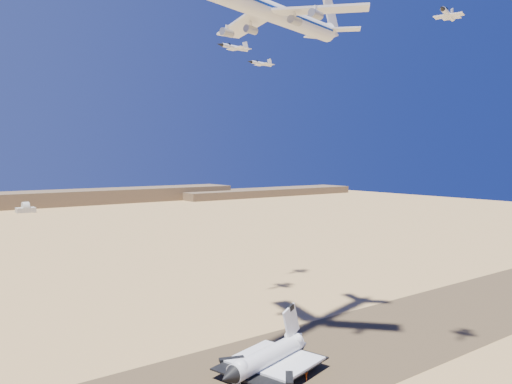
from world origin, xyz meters
TOP-DOWN VIEW (x-y plane):
  - ground at (0.00, 0.00)m, footprint 1200.00×1200.00m
  - runway at (0.00, 0.00)m, footprint 600.00×50.00m
  - ridgeline at (65.32, 527.31)m, footprint 960.00×90.00m
  - shuttle at (2.79, -0.90)m, footprint 35.48×27.56m
  - carrier_747 at (13.78, 11.51)m, footprint 72.44×54.31m
  - crew_a at (9.08, -9.96)m, footprint 0.51×0.69m
  - crew_b at (10.48, -8.29)m, footprint 0.80×1.00m
  - crew_c at (11.12, -7.87)m, footprint 1.00×1.08m
  - chase_jet_a at (43.05, -27.21)m, footprint 13.87×8.17m
  - chase_jet_c at (32.20, 58.20)m, footprint 16.17×8.92m
  - chase_jet_d at (58.65, 76.02)m, footprint 14.98×8.18m

SIDE VIEW (x-z plane):
  - ground at x=0.00m, z-range 0.00..0.00m
  - runway at x=0.00m, z-range 0.00..0.06m
  - crew_c at x=11.12m, z-range 0.06..1.73m
  - crew_a at x=9.08m, z-range 0.06..1.78m
  - crew_b at x=10.48m, z-range 0.06..1.85m
  - shuttle at x=2.79m, z-range -4.01..13.34m
  - ridgeline at x=65.32m, z-range -1.37..16.63m
  - chase_jet_a at x=43.05m, z-range 96.17..99.72m
  - chase_jet_d at x=58.65m, z-range 100.17..103.91m
  - carrier_747 at x=13.78m, z-range 93.32..111.39m
  - chase_jet_c at x=32.20m, z-range 100.68..104.71m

